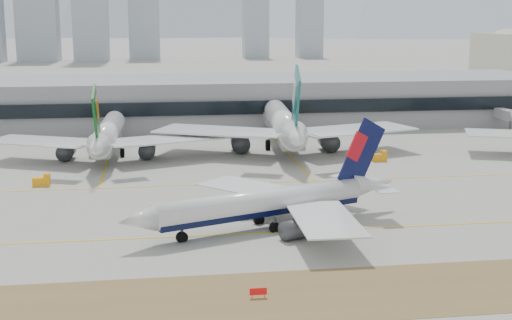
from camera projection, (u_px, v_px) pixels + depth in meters
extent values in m
plane|color=gray|center=(276.00, 223.00, 122.14)|extent=(3000.00, 3000.00, 0.00)
cube|color=brown|center=(320.00, 294.00, 91.12)|extent=(360.00, 18.00, 0.06)
cube|color=yellow|center=(282.00, 232.00, 117.28)|extent=(360.00, 0.45, 0.04)
cube|color=yellow|center=(252.00, 183.00, 151.21)|extent=(360.00, 0.45, 0.04)
cylinder|color=white|center=(261.00, 202.00, 118.26)|extent=(36.85, 17.25, 4.14)
cube|color=black|center=(261.00, 209.00, 118.49)|extent=(35.92, 16.40, 1.86)
cone|color=white|center=(136.00, 220.00, 107.89)|extent=(6.87, 5.91, 4.14)
cone|color=white|center=(372.00, 184.00, 129.16)|extent=(9.33, 6.84, 4.14)
cube|color=white|center=(254.00, 188.00, 130.53)|extent=(20.70, 21.32, 0.25)
cube|color=white|center=(347.00, 177.00, 132.95)|extent=(6.49, 6.82, 0.17)
cylinder|color=#3F4247|center=(254.00, 206.00, 126.70)|extent=(7.00, 5.13, 3.10)
cube|color=#3F4247|center=(254.00, 200.00, 126.45)|extent=(2.57, 1.22, 1.45)
cube|color=white|center=(325.00, 219.00, 110.89)|extent=(9.80, 20.60, 0.25)
cube|color=white|center=(384.00, 189.00, 123.74)|extent=(3.95, 5.96, 0.17)
cylinder|color=#3F4247|center=(300.00, 229.00, 113.61)|extent=(7.00, 5.13, 3.10)
cube|color=#3F4247|center=(300.00, 221.00, 113.36)|extent=(2.57, 1.22, 1.45)
cube|color=#090F3D|center=(361.00, 154.00, 126.75)|extent=(9.69, 3.96, 12.95)
cube|color=red|center=(357.00, 147.00, 125.97)|extent=(4.48, 2.06, 5.55)
cylinder|color=#3F4247|center=(182.00, 234.00, 112.09)|extent=(0.50, 0.50, 2.48)
cylinder|color=black|center=(182.00, 237.00, 112.19)|extent=(2.00, 1.34, 1.86)
cylinder|color=#3F4247|center=(275.00, 225.00, 117.13)|extent=(0.50, 0.50, 2.48)
cylinder|color=black|center=(275.00, 228.00, 117.23)|extent=(2.00, 1.34, 1.86)
cylinder|color=#3F4247|center=(259.00, 217.00, 121.73)|extent=(0.50, 0.50, 2.48)
cylinder|color=black|center=(259.00, 220.00, 121.84)|extent=(2.00, 1.34, 1.86)
cylinder|color=white|center=(108.00, 133.00, 178.75)|extent=(7.11, 41.64, 5.48)
cube|color=slate|center=(108.00, 139.00, 179.05)|extent=(6.25, 40.78, 2.47)
cone|color=white|center=(116.00, 119.00, 202.02)|extent=(5.73, 6.54, 5.48)
cone|color=white|center=(96.00, 149.00, 153.93)|extent=(5.84, 9.42, 5.48)
cube|color=white|center=(167.00, 139.00, 174.52)|extent=(28.85, 20.25, 0.33)
cube|color=white|center=(130.00, 145.00, 156.27)|extent=(8.48, 5.96, 0.22)
cylinder|color=#3F4247|center=(147.00, 149.00, 177.28)|extent=(4.38, 7.07, 4.11)
cube|color=#3F4247|center=(147.00, 143.00, 176.95)|extent=(0.52, 2.89, 1.92)
cube|color=white|center=(43.00, 141.00, 171.44)|extent=(28.95, 21.81, 0.33)
cube|color=white|center=(64.00, 146.00, 154.79)|extent=(8.60, 6.44, 0.22)
cylinder|color=#3F4247|center=(66.00, 151.00, 175.23)|extent=(4.38, 7.07, 4.11)
cube|color=#3F4247|center=(66.00, 144.00, 174.90)|extent=(0.52, 2.89, 1.92)
cube|color=#0B5318|center=(96.00, 117.00, 155.43)|extent=(0.94, 11.48, 14.71)
cube|color=orange|center=(96.00, 109.00, 156.23)|extent=(0.81, 5.19, 6.29)
cylinder|color=#3F4247|center=(114.00, 139.00, 194.97)|extent=(0.66, 0.66, 3.29)
cylinder|color=black|center=(114.00, 142.00, 195.11)|extent=(1.06, 2.50, 2.47)
cylinder|color=#3F4247|center=(93.00, 151.00, 178.13)|extent=(0.66, 0.66, 3.29)
cylinder|color=black|center=(94.00, 154.00, 178.27)|extent=(1.06, 2.50, 2.47)
cylinder|color=#3F4247|center=(122.00, 150.00, 178.88)|extent=(0.66, 0.66, 3.29)
cylinder|color=black|center=(122.00, 153.00, 179.01)|extent=(1.06, 2.50, 2.47)
cylinder|color=white|center=(283.00, 122.00, 188.91)|extent=(10.16, 49.15, 6.45)
cube|color=slate|center=(283.00, 129.00, 189.26)|extent=(9.12, 48.10, 2.90)
cone|color=white|center=(273.00, 109.00, 216.39)|extent=(7.00, 7.93, 6.45)
cone|color=white|center=(297.00, 138.00, 159.60)|extent=(7.26, 11.30, 6.45)
cube|color=white|center=(353.00, 129.00, 183.28)|extent=(33.83, 22.92, 0.39)
cube|color=white|center=(333.00, 134.00, 162.06)|extent=(9.90, 6.74, 0.26)
cylinder|color=#3F4247|center=(329.00, 141.00, 186.75)|extent=(5.45, 8.48, 4.84)
cube|color=#3F4247|center=(329.00, 134.00, 186.37)|extent=(0.74, 3.42, 2.26)
cube|color=white|center=(218.00, 131.00, 180.91)|extent=(34.07, 26.48, 0.39)
cube|color=white|center=(259.00, 135.00, 160.92)|extent=(10.16, 7.83, 0.26)
cylinder|color=#3F4247|center=(240.00, 142.00, 185.18)|extent=(5.45, 8.48, 4.84)
cube|color=#3F4247|center=(240.00, 135.00, 184.79)|extent=(0.74, 3.42, 2.26)
cube|color=#155C5C|center=(296.00, 103.00, 161.37)|extent=(1.61, 13.50, 17.31)
cube|color=silver|center=(295.00, 94.00, 162.32)|extent=(1.17, 6.12, 7.41)
cylinder|color=#3F4247|center=(276.00, 130.00, 208.06)|extent=(0.77, 0.77, 3.87)
cylinder|color=black|center=(276.00, 133.00, 208.23)|extent=(1.35, 2.98, 2.90)
cylinder|color=#3F4247|center=(268.00, 142.00, 188.33)|extent=(0.77, 0.77, 3.87)
cylinder|color=black|center=(268.00, 145.00, 188.50)|extent=(1.35, 2.98, 2.90)
cylinder|color=#3F4247|center=(299.00, 142.00, 188.90)|extent=(0.77, 0.77, 3.87)
cylinder|color=black|center=(299.00, 145.00, 189.07)|extent=(1.35, 2.98, 2.90)
cube|color=gray|center=(216.00, 101.00, 232.10)|extent=(280.00, 42.00, 15.00)
cube|color=black|center=(222.00, 108.00, 211.17)|extent=(280.00, 1.20, 4.00)
cube|color=beige|center=(504.00, 72.00, 265.80)|extent=(2.00, 57.00, 27.90)
cube|color=red|center=(258.00, 291.00, 89.81)|extent=(2.20, 0.15, 0.90)
cylinder|color=orange|center=(252.00, 297.00, 89.82)|extent=(0.10, 0.10, 0.50)
cylinder|color=orange|center=(264.00, 296.00, 90.05)|extent=(0.10, 0.10, 0.50)
cube|color=#FF9B0D|center=(379.00, 157.00, 173.85)|extent=(3.50, 2.00, 1.80)
cube|color=#FF9B0D|center=(384.00, 153.00, 173.78)|extent=(1.20, 1.80, 1.00)
cylinder|color=black|center=(375.00, 160.00, 173.02)|extent=(0.70, 0.30, 0.70)
cylinder|color=black|center=(373.00, 159.00, 174.57)|extent=(0.70, 0.30, 0.70)
cylinder|color=black|center=(385.00, 160.00, 173.36)|extent=(0.70, 0.30, 0.70)
cylinder|color=black|center=(382.00, 159.00, 174.91)|extent=(0.70, 0.30, 0.70)
cube|color=#FF9B0D|center=(41.00, 182.00, 148.77)|extent=(3.50, 2.00, 1.80)
cube|color=#FF9B0D|center=(47.00, 176.00, 148.70)|extent=(1.20, 1.80, 1.00)
cylinder|color=black|center=(35.00, 185.00, 147.93)|extent=(0.70, 0.30, 0.70)
cylinder|color=black|center=(36.00, 183.00, 149.48)|extent=(0.70, 0.30, 0.70)
cylinder|color=black|center=(47.00, 185.00, 148.27)|extent=(0.70, 0.30, 0.70)
cylinder|color=black|center=(48.00, 183.00, 149.82)|extent=(0.70, 0.30, 0.70)
cube|color=#9EA8B4|center=(37.00, 8.00, 540.19)|extent=(30.00, 27.00, 80.00)
cube|color=#9EA8B4|center=(144.00, 15.00, 562.26)|extent=(24.00, 21.60, 70.00)
cube|color=#9EA8B4|center=(256.00, 24.00, 581.41)|extent=(20.00, 18.00, 55.00)
cube|color=#9EA8B4|center=(309.00, 28.00, 588.51)|extent=(20.00, 18.00, 48.00)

